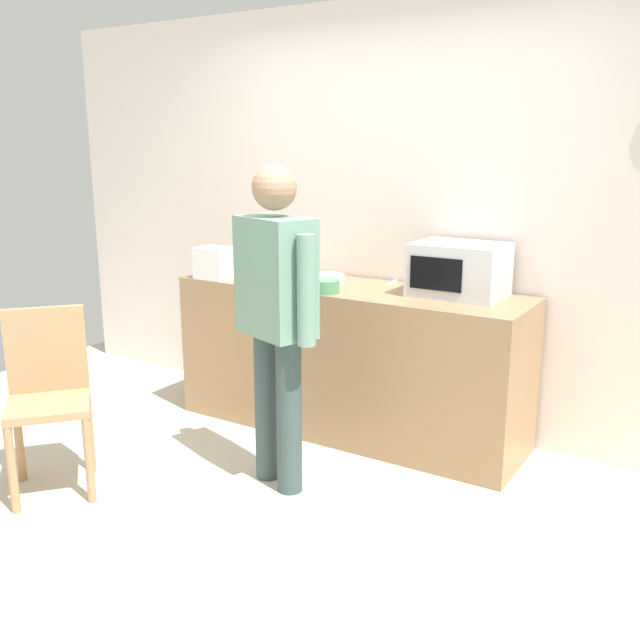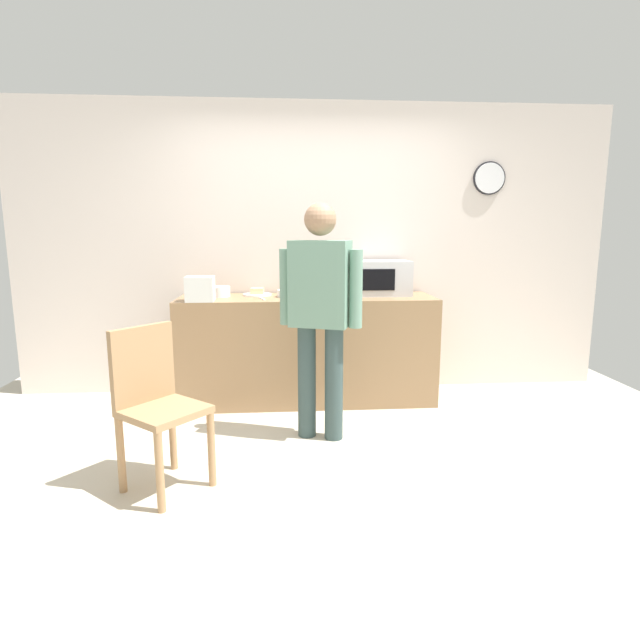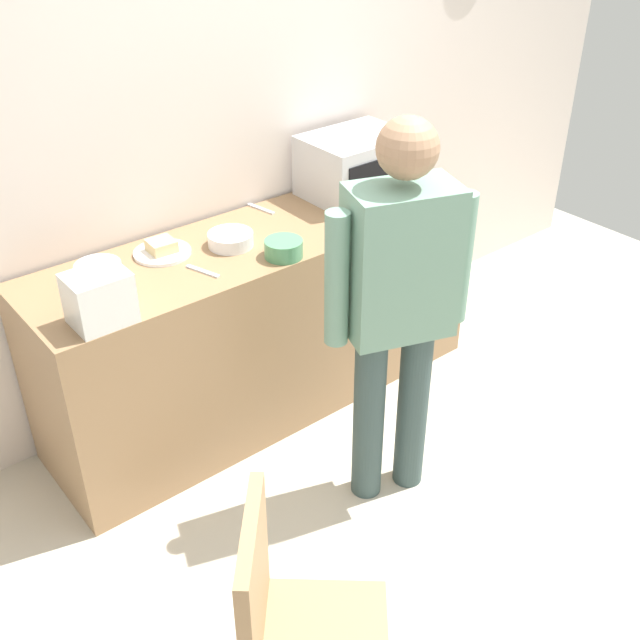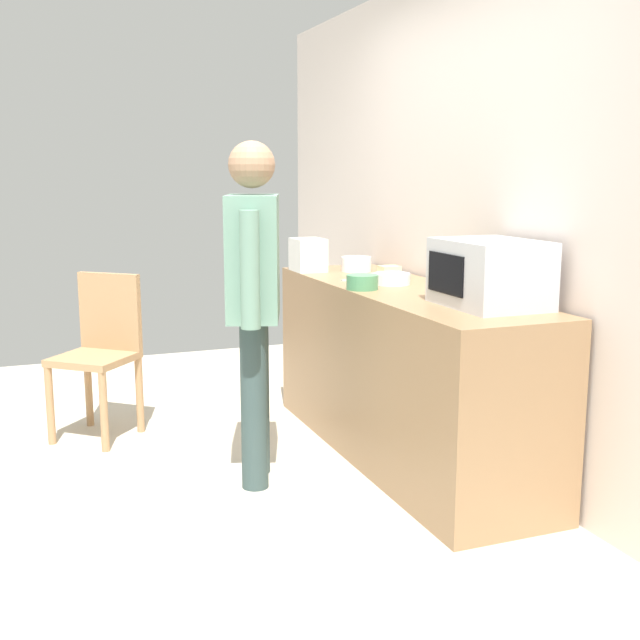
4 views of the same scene
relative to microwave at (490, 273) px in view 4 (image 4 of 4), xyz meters
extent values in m
plane|color=beige|center=(-0.55, -1.32, -1.07)|extent=(6.00, 6.00, 0.00)
cube|color=silver|center=(-0.55, 0.28, 0.23)|extent=(5.40, 0.10, 2.60)
cube|color=#93704C|center=(-0.65, -0.10, -0.61)|extent=(2.18, 0.62, 0.92)
cube|color=silver|center=(0.00, 0.00, 0.00)|extent=(0.50, 0.38, 0.30)
cube|color=black|center=(-0.06, -0.19, 0.00)|extent=(0.30, 0.01, 0.18)
cylinder|color=white|center=(-1.08, 0.03, -0.14)|extent=(0.25, 0.25, 0.01)
cube|color=#D5BC82|center=(-1.08, 0.03, -0.11)|extent=(0.12, 0.12, 0.05)
cylinder|color=#4C8E60|center=(-0.68, -0.32, -0.11)|extent=(0.17, 0.17, 0.08)
cylinder|color=white|center=(-1.40, -0.04, -0.11)|extent=(0.18, 0.18, 0.09)
cylinder|color=white|center=(-0.80, -0.09, -0.12)|extent=(0.20, 0.20, 0.06)
cube|color=silver|center=(-1.52, -0.31, -0.05)|extent=(0.22, 0.18, 0.20)
cube|color=silver|center=(-0.48, 0.14, -0.15)|extent=(0.05, 0.17, 0.01)
cube|color=silver|center=(-1.03, -0.22, -0.15)|extent=(0.07, 0.17, 0.01)
cylinder|color=#344847|center=(-0.50, -0.96, -0.66)|extent=(0.13, 0.13, 0.82)
cylinder|color=#344847|center=(-0.69, -0.90, -0.66)|extent=(0.13, 0.13, 0.82)
cube|color=gray|center=(-0.60, -0.93, 0.05)|extent=(0.46, 0.36, 0.59)
cylinder|color=gray|center=(-0.36, -1.01, 0.02)|extent=(0.09, 0.09, 0.53)
cylinder|color=gray|center=(-0.83, -0.85, 0.02)|extent=(0.09, 0.09, 0.53)
sphere|color=#A37A5B|center=(-0.60, -0.93, 0.48)|extent=(0.22, 0.22, 0.22)
cylinder|color=#A87F56|center=(-1.51, -1.86, -0.84)|extent=(0.04, 0.04, 0.45)
cylinder|color=#A87F56|center=(-1.28, -1.59, -0.84)|extent=(0.04, 0.04, 0.45)
cylinder|color=#A87F56|center=(-1.78, -1.63, -0.84)|extent=(0.04, 0.04, 0.45)
cylinder|color=#A87F56|center=(-1.55, -1.36, -0.84)|extent=(0.04, 0.04, 0.45)
cube|color=#A87F56|center=(-1.53, -1.61, -0.60)|extent=(0.56, 0.56, 0.04)
cube|color=#A87F56|center=(-1.67, -1.50, -0.35)|extent=(0.29, 0.33, 0.45)
camera|label=1|loc=(1.41, -3.73, 0.69)|focal=39.67mm
camera|label=2|loc=(-0.86, -4.39, 0.41)|focal=28.37mm
camera|label=3|loc=(-2.39, -2.68, 1.38)|focal=43.04mm
camera|label=4|loc=(3.02, -1.98, 0.45)|focal=44.32mm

